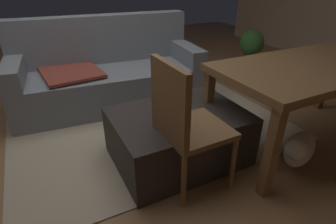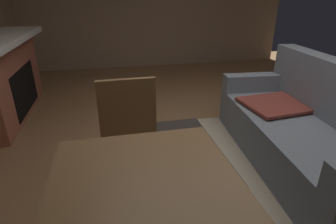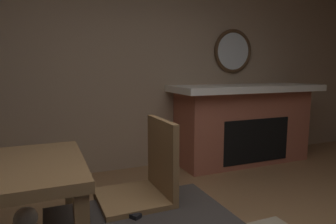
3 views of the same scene
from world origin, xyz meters
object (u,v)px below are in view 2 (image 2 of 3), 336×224
Objects in this scene: couch at (306,131)px; ottoman_coffee_table at (170,174)px; dining_chair_west at (130,135)px; tv_remote at (159,155)px.

couch is 1.36m from ottoman_coffee_table.
couch is at bearing 92.37° from dining_chair_west.
tv_remote reaches higher than ottoman_coffee_table.
couch is 13.17× the size of tv_remote.
couch reaches higher than ottoman_coffee_table.
dining_chair_west is (-0.17, -0.19, 0.09)m from tv_remote.
dining_chair_west is at bearing -113.35° from ottoman_coffee_table.
dining_chair_west reaches higher than ottoman_coffee_table.
dining_chair_west is (0.07, -1.62, 0.19)m from couch.
couch reaches higher than tv_remote.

